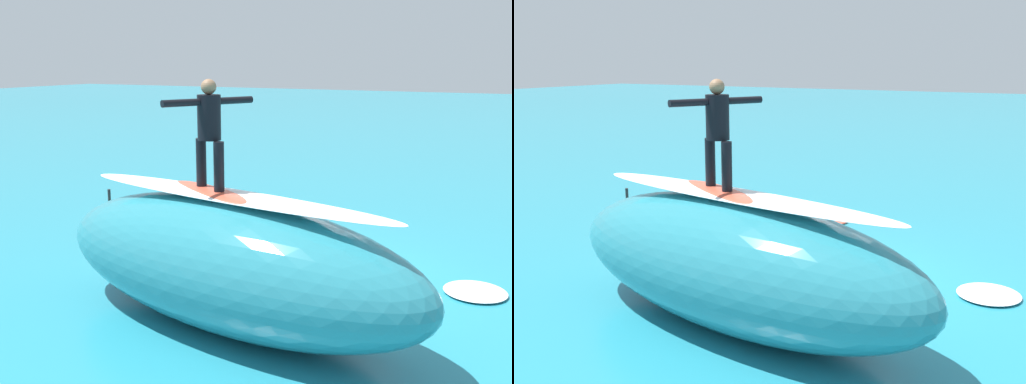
# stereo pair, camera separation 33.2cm
# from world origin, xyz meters

# --- Properties ---
(ground_plane) EXTENTS (120.00, 120.00, 0.00)m
(ground_plane) POSITION_xyz_m (0.00, 0.00, 0.00)
(ground_plane) COLOR teal
(wave_crest) EXTENTS (6.26, 2.97, 1.84)m
(wave_crest) POSITION_xyz_m (0.33, 2.46, 0.92)
(wave_crest) COLOR teal
(wave_crest) RESTS_ON ground_plane
(wave_foam_lip) EXTENTS (5.16, 1.52, 0.08)m
(wave_foam_lip) POSITION_xyz_m (0.33, 2.46, 1.88)
(wave_foam_lip) COLOR white
(wave_foam_lip) RESTS_ON wave_crest
(surfboard_riding) EXTENTS (1.85, 1.22, 0.10)m
(surfboard_riding) POSITION_xyz_m (0.62, 2.41, 1.89)
(surfboard_riding) COLOR #E0563D
(surfboard_riding) RESTS_ON wave_crest
(surfer_riding) EXTENTS (0.69, 1.30, 1.47)m
(surfer_riding) POSITION_xyz_m (0.62, 2.41, 2.79)
(surfer_riding) COLOR black
(surfer_riding) RESTS_ON surfboard_riding
(surfboard_paddling) EXTENTS (1.86, 2.06, 0.06)m
(surfboard_paddling) POSITION_xyz_m (1.75, -2.50, 0.03)
(surfboard_paddling) COLOR #E0563D
(surfboard_paddling) RESTS_ON ground_plane
(surfer_paddling) EXTENTS (1.29, 1.46, 0.32)m
(surfer_paddling) POSITION_xyz_m (1.84, -2.40, 0.20)
(surfer_paddling) COLOR black
(surfer_paddling) RESTS_ON surfboard_paddling
(buoy_marker) EXTENTS (0.61, 0.61, 1.03)m
(buoy_marker) POSITION_xyz_m (4.65, -0.13, 0.31)
(buoy_marker) COLOR red
(buoy_marker) RESTS_ON ground_plane
(foam_patch_near) EXTENTS (1.39, 1.39, 0.08)m
(foam_patch_near) POSITION_xyz_m (-2.59, -0.37, 0.04)
(foam_patch_near) COLOR white
(foam_patch_near) RESTS_ON ground_plane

